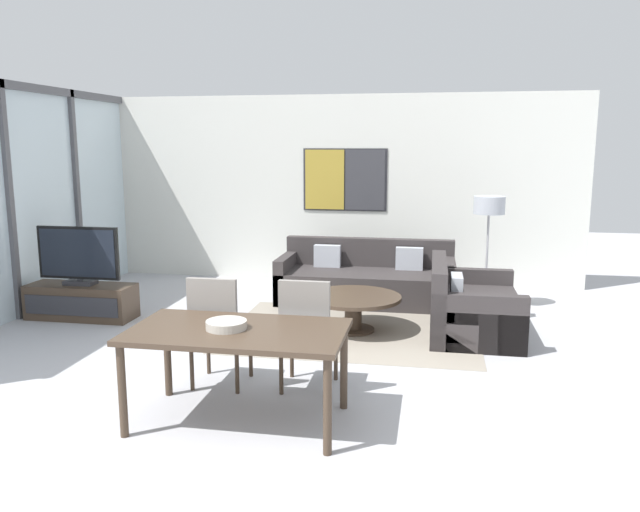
{
  "coord_description": "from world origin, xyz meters",
  "views": [
    {
      "loc": [
        1.61,
        -3.69,
        2.06
      ],
      "look_at": [
        0.49,
        2.45,
        0.95
      ],
      "focal_mm": 35.0,
      "sensor_mm": 36.0,
      "label": 1
    }
  ],
  "objects_px": {
    "coffee_table": "(353,304)",
    "dining_chair_left": "(218,328)",
    "sofa_main": "(367,281)",
    "tv_console": "(82,301)",
    "sofa_side": "(467,309)",
    "floor_lamp": "(489,212)",
    "dining_chair_centre": "(307,331)",
    "television": "(78,256)",
    "dining_table": "(238,339)",
    "fruit_bowl": "(226,324)"
  },
  "relations": [
    {
      "from": "coffee_table",
      "to": "dining_chair_left",
      "type": "relative_size",
      "value": 1.09
    },
    {
      "from": "coffee_table",
      "to": "sofa_main",
      "type": "bearing_deg",
      "value": 90.0
    },
    {
      "from": "dining_chair_left",
      "to": "tv_console",
      "type": "bearing_deg",
      "value": 142.98
    },
    {
      "from": "sofa_side",
      "to": "floor_lamp",
      "type": "xyz_separation_m",
      "value": [
        0.28,
        1.09,
        0.97
      ]
    },
    {
      "from": "dining_chair_centre",
      "to": "sofa_side",
      "type": "bearing_deg",
      "value": 54.0
    },
    {
      "from": "television",
      "to": "coffee_table",
      "type": "relative_size",
      "value": 0.96
    },
    {
      "from": "dining_table",
      "to": "dining_chair_centre",
      "type": "height_order",
      "value": "dining_chair_centre"
    },
    {
      "from": "sofa_main",
      "to": "dining_chair_centre",
      "type": "height_order",
      "value": "dining_chair_centre"
    },
    {
      "from": "dining_chair_centre",
      "to": "tv_console",
      "type": "bearing_deg",
      "value": 151.09
    },
    {
      "from": "coffee_table",
      "to": "fruit_bowl",
      "type": "bearing_deg",
      "value": -104.21
    },
    {
      "from": "television",
      "to": "sofa_main",
      "type": "height_order",
      "value": "television"
    },
    {
      "from": "tv_console",
      "to": "dining_chair_left",
      "type": "height_order",
      "value": "dining_chair_left"
    },
    {
      "from": "dining_table",
      "to": "floor_lamp",
      "type": "relative_size",
      "value": 1.11
    },
    {
      "from": "tv_console",
      "to": "sofa_main",
      "type": "xyz_separation_m",
      "value": [
        3.29,
        1.47,
        0.06
      ]
    },
    {
      "from": "tv_console",
      "to": "dining_chair_left",
      "type": "relative_size",
      "value": 1.31
    },
    {
      "from": "coffee_table",
      "to": "floor_lamp",
      "type": "distance_m",
      "value": 2.18
    },
    {
      "from": "television",
      "to": "dining_chair_centre",
      "type": "height_order",
      "value": "television"
    },
    {
      "from": "sofa_side",
      "to": "dining_chair_centre",
      "type": "distance_m",
      "value": 2.41
    },
    {
      "from": "floor_lamp",
      "to": "coffee_table",
      "type": "bearing_deg",
      "value": -141.01
    },
    {
      "from": "tv_console",
      "to": "sofa_main",
      "type": "height_order",
      "value": "sofa_main"
    },
    {
      "from": "dining_chair_left",
      "to": "sofa_main",
      "type": "bearing_deg",
      "value": 73.98
    },
    {
      "from": "coffee_table",
      "to": "dining_table",
      "type": "height_order",
      "value": "dining_table"
    },
    {
      "from": "sofa_side",
      "to": "dining_table",
      "type": "xyz_separation_m",
      "value": [
        -1.8,
        -2.62,
        0.38
      ]
    },
    {
      "from": "sofa_main",
      "to": "dining_chair_left",
      "type": "height_order",
      "value": "dining_chair_left"
    },
    {
      "from": "coffee_table",
      "to": "dining_chair_centre",
      "type": "bearing_deg",
      "value": -95.19
    },
    {
      "from": "tv_console",
      "to": "fruit_bowl",
      "type": "height_order",
      "value": "fruit_bowl"
    },
    {
      "from": "dining_chair_centre",
      "to": "television",
      "type": "bearing_deg",
      "value": 151.08
    },
    {
      "from": "sofa_main",
      "to": "coffee_table",
      "type": "bearing_deg",
      "value": -90.0
    },
    {
      "from": "dining_chair_left",
      "to": "floor_lamp",
      "type": "bearing_deg",
      "value": 51.39
    },
    {
      "from": "television",
      "to": "coffee_table",
      "type": "bearing_deg",
      "value": 1.16
    },
    {
      "from": "dining_chair_centre",
      "to": "fruit_bowl",
      "type": "xyz_separation_m",
      "value": [
        -0.47,
        -0.69,
        0.23
      ]
    },
    {
      "from": "sofa_main",
      "to": "coffee_table",
      "type": "distance_m",
      "value": 1.4
    },
    {
      "from": "dining_chair_left",
      "to": "fruit_bowl",
      "type": "xyz_separation_m",
      "value": [
        0.3,
        -0.64,
        0.23
      ]
    },
    {
      "from": "dining_table",
      "to": "dining_chair_centre",
      "type": "xyz_separation_m",
      "value": [
        0.38,
        0.68,
        -0.12
      ]
    },
    {
      "from": "dining_chair_left",
      "to": "floor_lamp",
      "type": "distance_m",
      "value": 4.01
    },
    {
      "from": "sofa_side",
      "to": "dining_table",
      "type": "bearing_deg",
      "value": 145.6
    },
    {
      "from": "sofa_side",
      "to": "dining_chair_centre",
      "type": "height_order",
      "value": "dining_chair_centre"
    },
    {
      "from": "sofa_main",
      "to": "sofa_side",
      "type": "distance_m",
      "value": 1.77
    },
    {
      "from": "tv_console",
      "to": "fruit_bowl",
      "type": "xyz_separation_m",
      "value": [
        2.66,
        -2.42,
        0.56
      ]
    },
    {
      "from": "dining_chair_left",
      "to": "dining_chair_centre",
      "type": "distance_m",
      "value": 0.77
    },
    {
      "from": "dining_chair_centre",
      "to": "dining_chair_left",
      "type": "bearing_deg",
      "value": -176.21
    },
    {
      "from": "sofa_side",
      "to": "dining_chair_left",
      "type": "bearing_deg",
      "value": 132.44
    },
    {
      "from": "dining_table",
      "to": "television",
      "type": "bearing_deg",
      "value": 138.71
    },
    {
      "from": "tv_console",
      "to": "fruit_bowl",
      "type": "distance_m",
      "value": 3.64
    },
    {
      "from": "coffee_table",
      "to": "floor_lamp",
      "type": "relative_size",
      "value": 0.74
    },
    {
      "from": "television",
      "to": "dining_chair_left",
      "type": "xyz_separation_m",
      "value": [
        2.36,
        -1.78,
        -0.23
      ]
    },
    {
      "from": "fruit_bowl",
      "to": "television",
      "type": "bearing_deg",
      "value": 137.71
    },
    {
      "from": "dining_chair_left",
      "to": "floor_lamp",
      "type": "relative_size",
      "value": 0.68
    },
    {
      "from": "sofa_main",
      "to": "dining_chair_centre",
      "type": "relative_size",
      "value": 2.34
    },
    {
      "from": "coffee_table",
      "to": "dining_table",
      "type": "xyz_separation_m",
      "value": [
        -0.55,
        -2.47,
        0.35
      ]
    }
  ]
}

